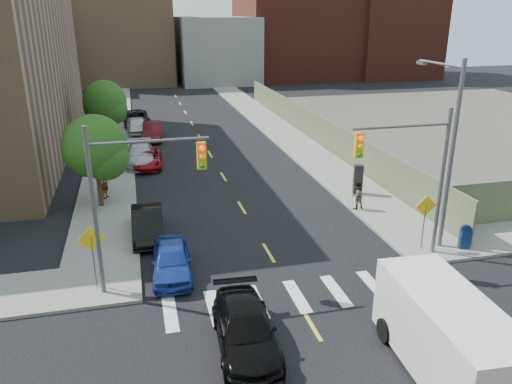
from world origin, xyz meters
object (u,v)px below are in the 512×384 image
parked_car_red (147,159)px  cargo_van (445,332)px  black_sedan (245,330)px  parked_car_silver (140,155)px  parked_car_grey (136,118)px  payphone (358,179)px  pedestrian_west (105,183)px  parked_car_white (137,126)px  parked_car_maroon (153,131)px  pedestrian_east (357,196)px  mailbox (465,237)px  parked_car_black (148,224)px  parked_car_blue (172,260)px

parked_car_red → cargo_van: bearing=-68.0°
black_sedan → parked_car_silver: bearing=100.4°
parked_car_grey → payphone: bearing=-64.9°
payphone → pedestrian_west: pedestrian_west is taller
parked_car_white → black_sedan: parked_car_white is taller
parked_car_silver → parked_car_maroon: 7.78m
pedestrian_east → mailbox: bearing=106.5°
parked_car_black → black_sedan: size_ratio=0.91×
parked_car_red → cargo_van: cargo_van is taller
parked_car_silver → mailbox: (14.70, -18.33, -0.03)m
parked_car_maroon → payphone: payphone is taller
parked_car_red → payphone: size_ratio=2.40×
parked_car_silver → parked_car_grey: parked_car_silver is taller
parked_car_maroon → payphone: size_ratio=2.57×
parked_car_maroon → mailbox: size_ratio=3.99×
parked_car_black → pedestrian_west: (-2.28, 6.00, 0.36)m
payphone → parked_car_silver: bearing=157.6°
parked_car_white → parked_car_maroon: bearing=-64.1°
parked_car_black → parked_car_silver: size_ratio=0.85×
black_sedan → pedestrian_east: 13.85m
cargo_van → pedestrian_west: size_ratio=3.19×
parked_car_black → parked_car_silver: parked_car_silver is taller
black_sedan → cargo_van: (5.83, -2.61, 0.71)m
mailbox → payphone: (-1.76, 8.26, 0.35)m
mailbox → payphone: 8.45m
black_sedan → cargo_van: size_ratio=0.81×
pedestrian_west → payphone: bearing=-80.7°
payphone → parked_car_red: bearing=158.5°
cargo_van → payphone: size_ratio=3.25×
parked_car_red → pedestrian_east: pedestrian_east is taller
parked_car_maroon → payphone: 21.23m
parked_car_silver → cargo_van: cargo_van is taller
payphone → pedestrian_west: (-15.21, 2.98, 0.02)m
black_sedan → cargo_van: cargo_van is taller
parked_car_blue → cargo_van: cargo_van is taller
parked_car_white → cargo_van: cargo_van is taller
parked_car_white → cargo_van: (8.68, -35.62, 0.63)m
parked_car_red → parked_car_grey: bearing=95.7°
parked_car_grey → mailbox: bearing=-68.7°
parked_car_black → parked_car_maroon: (1.30, 20.77, 0.05)m
cargo_van → mailbox: bearing=53.5°
mailbox → pedestrian_west: (-16.98, 11.24, 0.37)m
parked_car_red → payphone: bearing=-33.3°
parked_car_silver → black_sedan: size_ratio=1.08×
parked_car_blue → black_sedan: bearing=-66.8°
parked_car_white → parked_car_black: bearing=-93.1°
parked_car_white → pedestrian_east: 25.36m
parked_car_silver → parked_car_maroon: size_ratio=1.10×
pedestrian_west → pedestrian_east: pedestrian_west is taller
parked_car_maroon → cargo_van: cargo_van is taller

